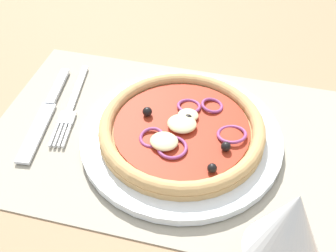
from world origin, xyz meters
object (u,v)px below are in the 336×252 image
at_px(plate, 181,138).
at_px(knife, 46,113).
at_px(fork, 71,108).
at_px(pizza, 181,130).
at_px(wine_glass, 288,228).

distance_m(plate, knife, 0.21).
xyz_separation_m(fork, knife, (0.03, 0.02, 0.00)).
relative_size(fork, knife, 0.90).
bearing_deg(knife, fork, 114.81).
bearing_deg(fork, plate, 72.43).
xyz_separation_m(pizza, wine_glass, (-0.13, 0.17, 0.07)).
distance_m(pizza, knife, 0.21).
height_order(plate, wine_glass, wine_glass).
bearing_deg(plate, knife, -1.50).
xyz_separation_m(pizza, knife, (0.21, -0.01, -0.02)).
distance_m(plate, pizza, 0.02).
relative_size(fork, wine_glass, 1.21).
xyz_separation_m(fork, wine_glass, (-0.31, 0.19, 0.10)).
relative_size(pizza, fork, 1.24).
bearing_deg(plate, fork, -8.14).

